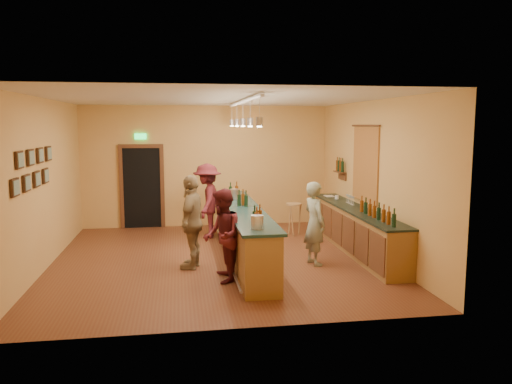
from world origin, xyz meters
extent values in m
plane|color=#602D1B|center=(0.00, 0.00, 0.00)|extent=(7.00, 7.00, 0.00)
cube|color=silver|center=(0.00, 0.00, 3.20)|extent=(6.50, 7.00, 0.02)
cube|color=tan|center=(0.00, 3.50, 1.60)|extent=(6.50, 0.02, 3.20)
cube|color=tan|center=(0.00, -3.50, 1.60)|extent=(6.50, 0.02, 3.20)
cube|color=tan|center=(-3.25, 0.00, 1.60)|extent=(0.02, 7.00, 3.20)
cube|color=tan|center=(3.25, 0.00, 1.60)|extent=(0.02, 7.00, 3.20)
cube|color=black|center=(-1.70, 3.48, 1.05)|extent=(0.95, 0.06, 2.10)
cube|color=#512F18|center=(-2.22, 3.46, 1.05)|extent=(0.10, 0.08, 2.10)
cube|color=#512F18|center=(-1.18, 3.46, 1.05)|extent=(0.10, 0.08, 2.10)
cube|color=#512F18|center=(-1.70, 3.46, 2.15)|extent=(1.15, 0.08, 0.10)
cube|color=#19E54C|center=(-1.70, 3.45, 2.40)|extent=(0.30, 0.04, 0.15)
cube|color=#973A1E|center=(3.23, 0.40, 1.85)|extent=(0.03, 1.40, 1.60)
cube|color=#512F18|center=(3.16, 1.90, 1.55)|extent=(0.16, 0.55, 0.03)
cube|color=#512F18|center=(3.23, 1.90, 1.45)|extent=(0.03, 0.55, 0.18)
cube|color=brown|center=(2.97, 0.20, 0.45)|extent=(0.55, 4.50, 0.90)
cube|color=black|center=(2.97, 0.20, 0.92)|extent=(0.60, 4.55, 0.04)
cylinder|color=silver|center=(2.97, 1.50, 0.99)|extent=(0.09, 0.09, 0.09)
cube|color=silver|center=(2.94, 2.00, 0.95)|extent=(0.22, 0.30, 0.01)
cube|color=brown|center=(0.52, 0.00, 0.50)|extent=(0.60, 5.00, 1.00)
cube|color=#173230|center=(0.52, 0.00, 1.02)|extent=(0.70, 5.10, 0.05)
cylinder|color=silver|center=(0.16, 0.00, 0.15)|extent=(0.05, 5.00, 0.05)
cylinder|color=silver|center=(0.47, -2.10, 1.16)|extent=(0.20, 0.20, 0.22)
cylinder|color=silver|center=(0.47, 1.20, 1.16)|extent=(0.20, 0.20, 0.22)
cube|color=silver|center=(0.52, 0.00, 3.14)|extent=(0.06, 4.60, 0.05)
cylinder|color=silver|center=(0.52, -2.00, 2.95)|extent=(0.01, 0.01, 0.35)
cylinder|color=#A5A5AD|center=(0.52, -2.00, 2.75)|extent=(0.11, 0.11, 0.14)
cylinder|color=#FFEABF|center=(0.52, -2.00, 2.67)|extent=(0.08, 0.08, 0.02)
cylinder|color=silver|center=(0.52, -1.00, 2.95)|extent=(0.01, 0.01, 0.35)
cylinder|color=#A5A5AD|center=(0.52, -1.00, 2.75)|extent=(0.11, 0.11, 0.14)
cylinder|color=#FFEABF|center=(0.52, -1.00, 2.67)|extent=(0.08, 0.08, 0.02)
cylinder|color=silver|center=(0.52, 0.00, 2.95)|extent=(0.01, 0.01, 0.35)
cylinder|color=#A5A5AD|center=(0.52, 0.00, 2.75)|extent=(0.11, 0.11, 0.14)
cylinder|color=#FFEABF|center=(0.52, 0.00, 2.67)|extent=(0.08, 0.08, 0.02)
cylinder|color=silver|center=(0.52, 1.00, 2.95)|extent=(0.01, 0.01, 0.35)
cylinder|color=#A5A5AD|center=(0.52, 1.00, 2.75)|extent=(0.11, 0.11, 0.14)
cylinder|color=#FFEABF|center=(0.52, 1.00, 2.67)|extent=(0.08, 0.08, 0.02)
cylinder|color=silver|center=(0.52, 2.00, 2.95)|extent=(0.01, 0.01, 0.35)
cylinder|color=#A5A5AD|center=(0.52, 2.00, 2.75)|extent=(0.11, 0.11, 0.14)
cylinder|color=#FFEABF|center=(0.52, 2.00, 2.67)|extent=(0.08, 0.08, 0.02)
imported|color=gray|center=(1.83, -0.64, 0.81)|extent=(0.53, 0.67, 1.62)
imported|color=#59191E|center=(-0.03, -1.43, 0.81)|extent=(0.62, 0.80, 1.62)
imported|color=#997A51|center=(-0.52, -0.51, 0.89)|extent=(0.73, 1.12, 1.77)
imported|color=#59191E|center=(-0.08, 2.04, 0.89)|extent=(0.85, 1.25, 1.78)
cylinder|color=#9C7946|center=(2.03, 1.95, 0.77)|extent=(0.38, 0.38, 0.05)
cylinder|color=#9C7946|center=(2.18, 1.95, 0.37)|extent=(0.04, 0.04, 0.75)
cylinder|color=#9C7946|center=(1.96, 2.08, 0.37)|extent=(0.04, 0.04, 0.75)
cylinder|color=#9C7946|center=(1.96, 1.82, 0.37)|extent=(0.04, 0.04, 0.75)
camera|label=1|loc=(-0.76, -9.81, 2.70)|focal=35.00mm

